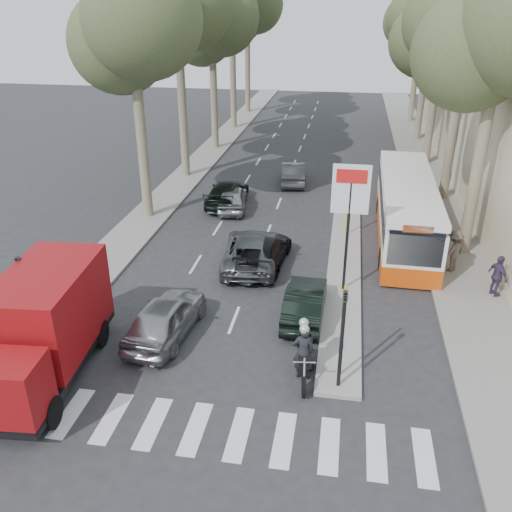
{
  "coord_description": "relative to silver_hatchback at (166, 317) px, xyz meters",
  "views": [
    {
      "loc": [
        2.99,
        -15.65,
        11.41
      ],
      "look_at": [
        -0.46,
        4.57,
        1.6
      ],
      "focal_mm": 38.0,
      "sensor_mm": 36.0,
      "label": 1
    }
  ],
  "objects": [
    {
      "name": "ground",
      "position": [
        3.15,
        -0.54,
        -0.78
      ],
      "size": [
        120.0,
        120.0,
        0.0
      ],
      "primitive_type": "plane",
      "color": "#28282B",
      "rests_on": "ground"
    },
    {
      "name": "sidewalk_right",
      "position": [
        11.75,
        24.46,
        -0.72
      ],
      "size": [
        3.2,
        70.0,
        0.12
      ],
      "primitive_type": "cube",
      "color": "gray",
      "rests_on": "ground"
    },
    {
      "name": "median_left",
      "position": [
        -4.85,
        27.46,
        -0.72
      ],
      "size": [
        2.4,
        64.0,
        0.12
      ],
      "primitive_type": "cube",
      "color": "gray",
      "rests_on": "ground"
    },
    {
      "name": "traffic_island",
      "position": [
        6.4,
        10.46,
        -0.7
      ],
      "size": [
        1.5,
        26.0,
        0.16
      ],
      "primitive_type": "cube",
      "color": "gray",
      "rests_on": "ground"
    },
    {
      "name": "building_far",
      "position": [
        18.65,
        33.46,
        7.22
      ],
      "size": [
        11.0,
        20.0,
        16.0
      ],
      "primitive_type": "cube",
      "color": "#B7A88E",
      "rests_on": "ground"
    },
    {
      "name": "billboard",
      "position": [
        6.4,
        4.45,
        2.93
      ],
      "size": [
        1.5,
        12.1,
        5.6
      ],
      "color": "yellow",
      "rests_on": "ground"
    },
    {
      "name": "traffic_light_island",
      "position": [
        6.4,
        -2.04,
        1.71
      ],
      "size": [
        0.16,
        0.41,
        3.6
      ],
      "color": "black",
      "rests_on": "ground"
    },
    {
      "name": "traffic_light_left",
      "position": [
        -4.45,
        -1.54,
        1.71
      ],
      "size": [
        0.16,
        0.41,
        3.6
      ],
      "color": "black",
      "rests_on": "ground"
    },
    {
      "name": "tree_l_a",
      "position": [
        -4.72,
        11.57,
        9.6
      ],
      "size": [
        7.4,
        7.2,
        14.1
      ],
      "color": "#6B604C",
      "rests_on": "ground"
    },
    {
      "name": "tree_l_b",
      "position": [
        -4.82,
        19.57,
        10.29
      ],
      "size": [
        7.4,
        7.2,
        14.88
      ],
      "color": "#6B604C",
      "rests_on": "ground"
    },
    {
      "name": "tree_l_c",
      "position": [
        -4.62,
        27.57,
        9.26
      ],
      "size": [
        7.4,
        7.2,
        13.71
      ],
      "color": "#6B604C",
      "rests_on": "ground"
    },
    {
      "name": "tree_l_e",
      "position": [
        -4.82,
        43.57,
        9.95
      ],
      "size": [
        7.4,
        7.2,
        14.49
      ],
      "color": "#6B604C",
      "rests_on": "ground"
    },
    {
      "name": "tree_r_a",
      "position": [
        12.28,
        9.57,
        9.6
      ],
      "size": [
        7.4,
        7.2,
        14.1
      ],
      "color": "#6B604C",
      "rests_on": "ground"
    },
    {
      "name": "tree_r_c",
      "position": [
        12.18,
        25.57,
        8.91
      ],
      "size": [
        7.4,
        7.2,
        13.32
      ],
      "color": "#6B604C",
      "rests_on": "ground"
    },
    {
      "name": "tree_r_d",
      "position": [
        12.28,
        33.57,
        10.29
      ],
      "size": [
        7.4,
        7.2,
        14.88
      ],
      "color": "#6B604C",
      "rests_on": "ground"
    },
    {
      "name": "tree_r_e",
      "position": [
        12.38,
        41.57,
        9.6
      ],
      "size": [
        7.4,
        7.2,
        14.1
      ],
      "color": "#6B604C",
      "rests_on": "ground"
    },
    {
      "name": "silver_hatchback",
      "position": [
        0.0,
        0.0,
        0.0
      ],
      "size": [
        2.28,
        4.73,
        1.56
      ],
      "primitive_type": "imported",
      "rotation": [
        0.0,
        0.0,
        3.04
      ],
      "color": "#999CA1",
      "rests_on": "ground"
    },
    {
      "name": "dark_hatchback",
      "position": [
        4.95,
        2.12,
        -0.09
      ],
      "size": [
        1.53,
        4.21,
        1.38
      ],
      "primitive_type": "imported",
      "rotation": [
        0.0,
        0.0,
        3.13
      ],
      "color": "black",
      "rests_on": "ground"
    },
    {
      "name": "queue_car_a",
      "position": [
        2.05,
        6.36,
        -0.05
      ],
      "size": [
        2.92,
        5.48,
        1.47
      ],
      "primitive_type": "imported",
      "rotation": [
        0.0,
        0.0,
        3.24
      ],
      "color": "#4E5155",
      "rests_on": "ground"
    },
    {
      "name": "queue_car_b",
      "position": [
        2.65,
        6.46,
        -0.08
      ],
      "size": [
        2.33,
        4.97,
        1.4
      ],
      "primitive_type": "imported",
      "rotation": [
        0.0,
        0.0,
        3.06
      ],
      "color": "black",
      "rests_on": "ground"
    },
    {
      "name": "queue_car_c",
      "position": [
        -0.35,
        13.53,
        -0.07
      ],
      "size": [
        2.21,
        4.32,
        1.41
      ],
      "primitive_type": "imported",
      "rotation": [
        0.0,
        0.0,
        3.28
      ],
      "color": "#98999F",
      "rests_on": "ground"
    },
    {
      "name": "queue_car_d",
      "position": [
        2.65,
        19.14,
        -0.06
      ],
      "size": [
        1.99,
        4.51,
        1.44
      ],
      "primitive_type": "imported",
      "rotation": [
        0.0,
        0.0,
        3.25
      ],
      "color": "#484B4F",
      "rests_on": "ground"
    },
    {
      "name": "queue_car_e",
      "position": [
        -0.85,
        14.27,
        -0.06
      ],
      "size": [
        2.04,
        4.98,
        1.44
      ],
      "primitive_type": "imported",
      "rotation": [
        0.0,
        0.0,
        3.15
      ],
      "color": "black",
      "rests_on": "ground"
    },
    {
      "name": "red_truck",
      "position": [
        -3.11,
        -2.83,
        1.07
      ],
      "size": [
        2.98,
        6.73,
        3.5
      ],
      "rotation": [
        0.0,
        0.0,
        0.08
      ],
      "color": "black",
      "rests_on": "ground"
    },
    {
      "name": "city_bus",
      "position": [
        9.35,
        10.91,
        0.86
      ],
      "size": [
        2.78,
        11.84,
        3.11
      ],
      "rotation": [
        0.0,
        0.0,
        -0.02
      ],
      "color": "#D4460B",
      "rests_on": "ground"
    },
    {
      "name": "motorcycle",
      "position": [
        5.19,
        -1.43,
        0.17
      ],
      "size": [
        0.98,
        2.45,
        2.09
      ],
      "rotation": [
        0.0,
        0.0,
        0.13
      ],
      "color": "black",
      "rests_on": "ground"
    },
    {
      "name": "pedestrian_near",
      "position": [
        12.66,
        5.01,
        0.25
      ],
      "size": [
        0.94,
        1.18,
        1.81
      ],
      "primitive_type": "imported",
      "rotation": [
        0.0,
        0.0,
        2.03
      ],
      "color": "#44344F",
      "rests_on": "sidewalk_right"
    },
    {
      "name": "pedestrian_far",
      "position": [
        11.21,
        7.09,
        0.32
      ],
      "size": [
        1.29,
        1.29,
        1.95
      ],
      "primitive_type": "imported",
      "rotation": [
        0.0,
        0.0,
        3.93
      ],
      "color": "brown",
      "rests_on": "sidewalk_right"
    }
  ]
}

